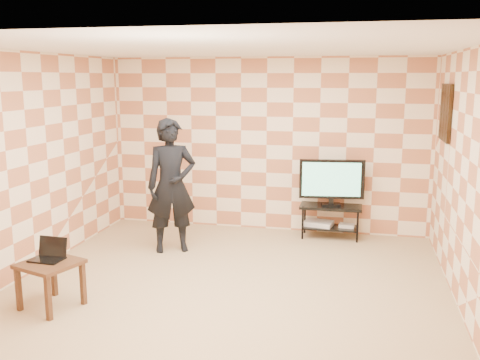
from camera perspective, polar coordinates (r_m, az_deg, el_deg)
name	(u,v)px	position (r m, az deg, el deg)	size (l,w,h in m)	color
floor	(229,287)	(6.33, -1.21, -11.30)	(5.00, 5.00, 0.00)	tan
wall_back	(266,145)	(8.37, 2.84, 3.75)	(5.00, 0.02, 2.70)	#F8E1BE
wall_front	(138,237)	(3.64, -10.78, -5.96)	(5.00, 0.02, 2.70)	#F8E1BE
wall_left	(29,164)	(6.98, -21.63, 1.55)	(0.02, 5.00, 2.70)	#F8E1BE
wall_right	(468,182)	(5.88, 23.10, -0.18)	(0.02, 5.00, 2.70)	#F8E1BE
ceiling	(228,48)	(5.86, -1.32, 13.92)	(5.00, 5.00, 0.02)	white
wall_art	(446,113)	(7.33, 21.08, 6.73)	(0.04, 0.72, 0.72)	black
tv_stand	(331,214)	(8.16, 9.64, -3.62)	(0.91, 0.41, 0.50)	black
tv	(332,180)	(8.05, 9.76, -0.03)	(0.96, 0.22, 0.70)	black
dvd_player	(319,223)	(8.24, 8.38, -4.59)	(0.41, 0.30, 0.07)	silver
game_console	(347,226)	(8.22, 11.31, -4.79)	(0.22, 0.16, 0.05)	silver
side_table	(50,270)	(5.99, -19.60, -9.04)	(0.69, 0.69, 0.50)	#3C2615
laptop	(49,254)	(6.05, -19.68, -7.48)	(0.35, 0.28, 0.22)	black
person	(171,186)	(7.40, -7.32, -0.61)	(0.67, 0.44, 1.85)	black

